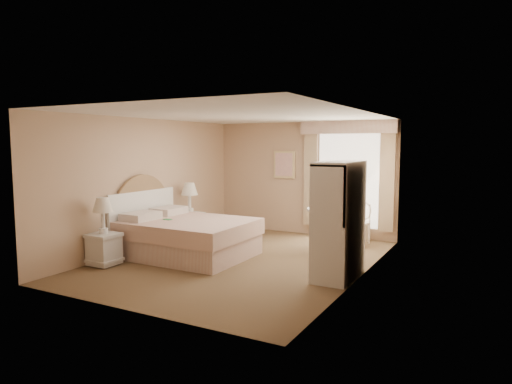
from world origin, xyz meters
The scene contains 9 objects.
room centered at (0.00, 0.00, 1.25)m, with size 4.21×5.51×2.51m.
window centered at (1.05, 2.65, 1.34)m, with size 2.05×0.22×2.51m.
framed_art centered at (-0.45, 2.71, 1.55)m, with size 0.52×0.04×0.62m.
bed centered at (-1.11, -0.21, 0.37)m, with size 2.23×1.75×1.55m.
nightstand_near centered at (-1.84, -1.39, 0.42)m, with size 0.46×0.46×1.12m.
nightstand_far centered at (-1.84, 0.99, 0.45)m, with size 0.49×0.49×1.18m.
round_table centered at (0.94, 1.63, 0.51)m, with size 0.73×0.73×0.77m.
cafe_chair centered at (1.44, 2.29, 0.50)m, with size 0.44×0.44×0.87m.
armoire centered at (1.81, -0.21, 0.73)m, with size 0.53×1.06×1.76m.
Camera 1 is at (3.91, -6.73, 2.01)m, focal length 32.00 mm.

